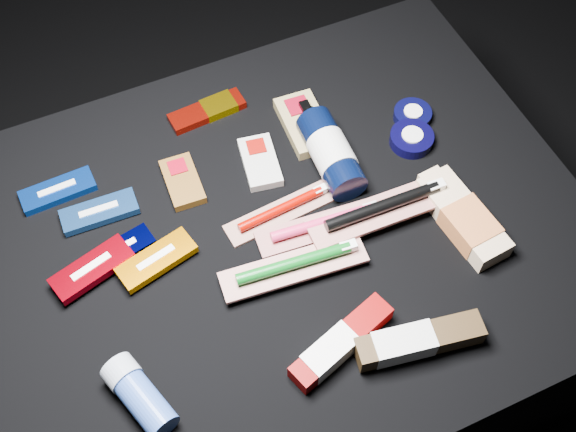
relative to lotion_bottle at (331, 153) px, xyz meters
name	(u,v)px	position (x,y,z in m)	size (l,w,h in m)	color
ground	(283,330)	(-0.13, -0.09, -0.43)	(3.00, 3.00, 0.00)	black
cloth_table	(283,287)	(-0.13, -0.09, -0.23)	(0.98, 0.78, 0.40)	black
luna_bar_0	(58,191)	(-0.43, 0.13, -0.02)	(0.12, 0.05, 0.02)	navy
luna_bar_1	(99,212)	(-0.38, 0.06, -0.02)	(0.12, 0.05, 0.02)	#1E4C90
luna_bar_2	(120,250)	(-0.37, -0.02, -0.02)	(0.11, 0.06, 0.01)	black
luna_bar_3	(157,260)	(-0.33, -0.06, -0.02)	(0.13, 0.07, 0.02)	orange
luna_bar_4	(92,269)	(-0.42, -0.04, -0.01)	(0.14, 0.08, 0.02)	#85000B
clif_bar_0	(182,180)	(-0.24, 0.07, -0.02)	(0.06, 0.10, 0.02)	brown
clif_bar_1	(260,160)	(-0.11, 0.05, -0.02)	(0.07, 0.11, 0.02)	#B5B6AE
clif_bar_2	(304,122)	(-0.01, 0.10, -0.02)	(0.08, 0.13, 0.02)	olive
power_bar	(211,109)	(-0.14, 0.19, -0.02)	(0.14, 0.05, 0.02)	maroon
lotion_bottle	(331,153)	(0.00, 0.00, 0.00)	(0.07, 0.20, 0.07)	black
cream_tin_upper	(412,115)	(0.18, 0.03, -0.02)	(0.07, 0.07, 0.02)	black
cream_tin_lower	(412,139)	(0.15, -0.02, -0.02)	(0.08, 0.08, 0.02)	black
bodywash_bottle	(464,219)	(0.14, -0.20, -0.01)	(0.08, 0.19, 0.04)	#D9B78F
deodorant_stick	(139,395)	(-0.42, -0.26, -0.01)	(0.08, 0.13, 0.05)	#2D4D9C
toothbrush_pack_0	(282,210)	(-0.11, -0.06, -0.02)	(0.19, 0.06, 0.02)	#A6A09C
toothbrush_pack_1	(324,224)	(-0.07, -0.11, -0.02)	(0.22, 0.07, 0.02)	#A6A09C
toothbrush_pack_2	(296,265)	(-0.14, -0.16, -0.01)	(0.23, 0.08, 0.03)	silver
toothbrush_pack_3	(384,208)	(0.03, -0.13, 0.00)	(0.25, 0.06, 0.03)	#ABA5A1
toothpaste_carton_red	(337,346)	(-0.14, -0.30, -0.02)	(0.18, 0.09, 0.03)	#710000
toothpaste_carton_green	(414,342)	(-0.04, -0.35, -0.01)	(0.19, 0.07, 0.04)	#312210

